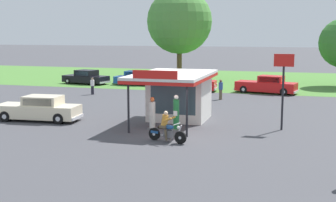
{
  "coord_description": "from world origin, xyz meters",
  "views": [
    {
      "loc": [
        6.58,
        -23.04,
        5.49
      ],
      "look_at": [
        -1.05,
        2.99,
        1.4
      ],
      "focal_mm": 49.04,
      "sensor_mm": 36.0,
      "label": 1
    }
  ],
  "objects_px": {
    "parked_car_back_row_far_right": "(139,79)",
    "bystander_standing_back_lot": "(92,86)",
    "gas_pump_nearside": "(152,115)",
    "gas_pump_offside": "(176,114)",
    "parked_car_back_row_centre_left": "(86,78)",
    "parked_car_back_row_far_left": "(190,83)",
    "bystander_strolling_foreground": "(221,89)",
    "featured_classic_sedan": "(39,109)",
    "roadside_pole_sign": "(283,78)",
    "motorcycle_with_rider": "(167,129)",
    "parked_car_back_row_left": "(267,85)"
  },
  "relations": [
    {
      "from": "featured_classic_sedan",
      "to": "bystander_strolling_foreground",
      "type": "height_order",
      "value": "bystander_strolling_foreground"
    },
    {
      "from": "bystander_strolling_foreground",
      "to": "featured_classic_sedan",
      "type": "bearing_deg",
      "value": -127.8
    },
    {
      "from": "bystander_strolling_foreground",
      "to": "parked_car_back_row_centre_left",
      "type": "bearing_deg",
      "value": 154.9
    },
    {
      "from": "gas_pump_nearside",
      "to": "parked_car_back_row_centre_left",
      "type": "height_order",
      "value": "gas_pump_nearside"
    },
    {
      "from": "gas_pump_nearside",
      "to": "roadside_pole_sign",
      "type": "height_order",
      "value": "roadside_pole_sign"
    },
    {
      "from": "parked_car_back_row_left",
      "to": "bystander_strolling_foreground",
      "type": "relative_size",
      "value": 3.5
    },
    {
      "from": "parked_car_back_row_far_right",
      "to": "featured_classic_sedan",
      "type": "bearing_deg",
      "value": -88.45
    },
    {
      "from": "bystander_standing_back_lot",
      "to": "motorcycle_with_rider",
      "type": "bearing_deg",
      "value": -53.18
    },
    {
      "from": "gas_pump_offside",
      "to": "parked_car_back_row_centre_left",
      "type": "bearing_deg",
      "value": 127.81
    },
    {
      "from": "featured_classic_sedan",
      "to": "bystander_standing_back_lot",
      "type": "relative_size",
      "value": 3.67
    },
    {
      "from": "parked_car_back_row_far_left",
      "to": "bystander_strolling_foreground",
      "type": "xyz_separation_m",
      "value": [
        3.69,
        -4.76,
        0.14
      ]
    },
    {
      "from": "parked_car_back_row_left",
      "to": "parked_car_back_row_far_right",
      "type": "distance_m",
      "value": 13.52
    },
    {
      "from": "featured_classic_sedan",
      "to": "bystander_strolling_foreground",
      "type": "distance_m",
      "value": 15.29
    },
    {
      "from": "gas_pump_nearside",
      "to": "parked_car_back_row_centre_left",
      "type": "distance_m",
      "value": 24.42
    },
    {
      "from": "gas_pump_offside",
      "to": "featured_classic_sedan",
      "type": "relative_size",
      "value": 0.37
    },
    {
      "from": "gas_pump_offside",
      "to": "parked_car_back_row_far_left",
      "type": "height_order",
      "value": "gas_pump_offside"
    },
    {
      "from": "gas_pump_nearside",
      "to": "roadside_pole_sign",
      "type": "bearing_deg",
      "value": 14.77
    },
    {
      "from": "parked_car_back_row_far_left",
      "to": "parked_car_back_row_centre_left",
      "type": "distance_m",
      "value": 12.41
    },
    {
      "from": "gas_pump_offside",
      "to": "parked_car_back_row_far_right",
      "type": "distance_m",
      "value": 22.57
    },
    {
      "from": "parked_car_back_row_left",
      "to": "bystander_standing_back_lot",
      "type": "relative_size",
      "value": 3.83
    },
    {
      "from": "parked_car_back_row_far_right",
      "to": "bystander_strolling_foreground",
      "type": "distance_m",
      "value": 12.67
    },
    {
      "from": "featured_classic_sedan",
      "to": "parked_car_back_row_centre_left",
      "type": "xyz_separation_m",
      "value": [
        -6.44,
        19.49,
        -0.04
      ]
    },
    {
      "from": "gas_pump_nearside",
      "to": "gas_pump_offside",
      "type": "bearing_deg",
      "value": 0.0
    },
    {
      "from": "gas_pump_nearside",
      "to": "parked_car_back_row_left",
      "type": "bearing_deg",
      "value": 74.02
    },
    {
      "from": "parked_car_back_row_far_left",
      "to": "parked_car_back_row_left",
      "type": "bearing_deg",
      "value": 3.03
    },
    {
      "from": "parked_car_back_row_left",
      "to": "bystander_strolling_foreground",
      "type": "height_order",
      "value": "bystander_strolling_foreground"
    },
    {
      "from": "gas_pump_nearside",
      "to": "featured_classic_sedan",
      "type": "height_order",
      "value": "gas_pump_nearside"
    },
    {
      "from": "parked_car_back_row_centre_left",
      "to": "featured_classic_sedan",
      "type": "bearing_deg",
      "value": -71.7
    },
    {
      "from": "featured_classic_sedan",
      "to": "parked_car_back_row_centre_left",
      "type": "bearing_deg",
      "value": 108.3
    },
    {
      "from": "motorcycle_with_rider",
      "to": "bystander_strolling_foreground",
      "type": "height_order",
      "value": "bystander_strolling_foreground"
    },
    {
      "from": "featured_classic_sedan",
      "to": "bystander_standing_back_lot",
      "type": "bearing_deg",
      "value": 99.86
    },
    {
      "from": "gas_pump_offside",
      "to": "parked_car_back_row_left",
      "type": "height_order",
      "value": "gas_pump_offside"
    },
    {
      "from": "parked_car_back_row_far_right",
      "to": "bystander_standing_back_lot",
      "type": "height_order",
      "value": "bystander_standing_back_lot"
    },
    {
      "from": "bystander_standing_back_lot",
      "to": "roadside_pole_sign",
      "type": "relative_size",
      "value": 0.35
    },
    {
      "from": "parked_car_back_row_left",
      "to": "bystander_standing_back_lot",
      "type": "height_order",
      "value": "parked_car_back_row_left"
    },
    {
      "from": "gas_pump_offside",
      "to": "parked_car_back_row_far_left",
      "type": "xyz_separation_m",
      "value": [
        -3.36,
        17.31,
        -0.21
      ]
    },
    {
      "from": "bystander_strolling_foreground",
      "to": "roadside_pole_sign",
      "type": "xyz_separation_m",
      "value": [
        5.35,
        -10.68,
        2.09
      ]
    },
    {
      "from": "gas_pump_offside",
      "to": "motorcycle_with_rider",
      "type": "distance_m",
      "value": 2.74
    },
    {
      "from": "motorcycle_with_rider",
      "to": "roadside_pole_sign",
      "type": "distance_m",
      "value": 7.47
    },
    {
      "from": "gas_pump_offside",
      "to": "bystander_standing_back_lot",
      "type": "height_order",
      "value": "gas_pump_offside"
    },
    {
      "from": "gas_pump_offside",
      "to": "motorcycle_with_rider",
      "type": "relative_size",
      "value": 0.95
    },
    {
      "from": "gas_pump_nearside",
      "to": "bystander_standing_back_lot",
      "type": "relative_size",
      "value": 1.23
    },
    {
      "from": "parked_car_back_row_far_left",
      "to": "parked_car_back_row_far_right",
      "type": "bearing_deg",
      "value": 153.32
    },
    {
      "from": "roadside_pole_sign",
      "to": "parked_car_back_row_far_right",
      "type": "bearing_deg",
      "value": 129.41
    },
    {
      "from": "roadside_pole_sign",
      "to": "bystander_strolling_foreground",
      "type": "bearing_deg",
      "value": 116.59
    },
    {
      "from": "parked_car_back_row_far_right",
      "to": "parked_car_back_row_centre_left",
      "type": "distance_m",
      "value": 5.93
    },
    {
      "from": "gas_pump_nearside",
      "to": "parked_car_back_row_far_left",
      "type": "xyz_separation_m",
      "value": [
        -1.96,
        17.31,
        -0.12
      ]
    },
    {
      "from": "bystander_strolling_foreground",
      "to": "roadside_pole_sign",
      "type": "relative_size",
      "value": 0.38
    },
    {
      "from": "parked_car_back_row_left",
      "to": "roadside_pole_sign",
      "type": "bearing_deg",
      "value": -82.72
    },
    {
      "from": "gas_pump_offside",
      "to": "parked_car_back_row_centre_left",
      "type": "height_order",
      "value": "gas_pump_offside"
    }
  ]
}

